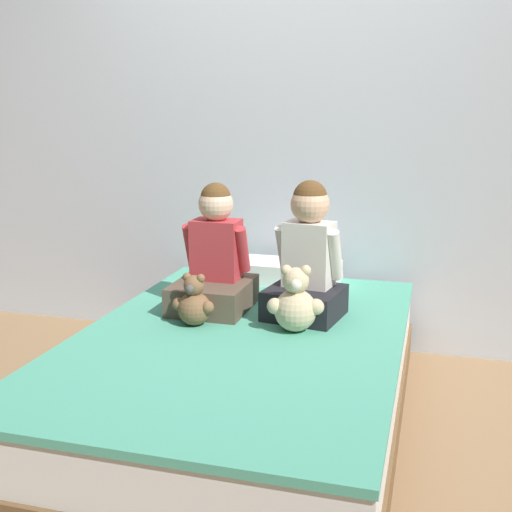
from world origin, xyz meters
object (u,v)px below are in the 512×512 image
at_px(child_on_left, 215,263).
at_px(child_on_right, 307,260).
at_px(pillow_at_headboard, 287,272).
at_px(teddy_bear_held_by_left_child, 194,303).
at_px(teddy_bear_held_by_right_child, 295,304).
at_px(bed, 241,380).

distance_m(child_on_left, child_on_right, 0.44).
bearing_deg(child_on_right, pillow_at_headboard, 121.42).
height_order(teddy_bear_held_by_left_child, teddy_bear_held_by_right_child, teddy_bear_held_by_right_child).
height_order(child_on_left, child_on_right, child_on_right).
xyz_separation_m(child_on_left, teddy_bear_held_by_right_child, (0.44, -0.23, -0.09)).
bearing_deg(pillow_at_headboard, child_on_right, -67.95).
bearing_deg(teddy_bear_held_by_left_child, bed, -6.64).
bearing_deg(child_on_left, child_on_right, -0.32).
xyz_separation_m(bed, pillow_at_headboard, (0.00, 0.85, 0.27)).
relative_size(teddy_bear_held_by_left_child, teddy_bear_held_by_right_child, 0.81).
bearing_deg(bed, teddy_bear_held_by_right_child, 21.79).
bearing_deg(pillow_at_headboard, teddy_bear_held_by_left_child, -105.59).
xyz_separation_m(bed, child_on_left, (-0.22, 0.31, 0.43)).
bearing_deg(child_on_right, teddy_bear_held_by_right_child, -81.67).
distance_m(child_on_left, teddy_bear_held_by_right_child, 0.50).
bearing_deg(teddy_bear_held_by_right_child, pillow_at_headboard, 93.65).
height_order(child_on_left, pillow_at_headboard, child_on_left).
bearing_deg(teddy_bear_held_by_right_child, teddy_bear_held_by_left_child, 173.69).
height_order(teddy_bear_held_by_left_child, pillow_at_headboard, teddy_bear_held_by_left_child).
distance_m(teddy_bear_held_by_right_child, pillow_at_headboard, 0.79).
relative_size(teddy_bear_held_by_left_child, pillow_at_headboard, 0.41).
xyz_separation_m(child_on_right, teddy_bear_held_by_left_child, (-0.44, -0.27, -0.16)).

